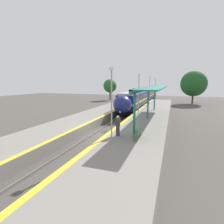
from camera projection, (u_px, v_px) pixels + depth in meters
ground_plane at (100, 135)px, 18.27m from camera, size 120.00×120.00×0.00m
rail_left at (94, 134)px, 18.50m from camera, size 0.08×90.00×0.15m
rail_right at (107, 135)px, 18.03m from camera, size 0.08×90.00×0.15m
train at (143, 96)px, 42.65m from camera, size 2.85×39.41×3.76m
platform_right at (139, 134)px, 16.85m from camera, size 4.99×64.00×1.00m
platform_left at (68, 127)px, 19.47m from camera, size 4.60×64.00×1.00m
platform_bench at (138, 133)px, 13.80m from camera, size 0.44×1.72×0.89m
person_waiting at (118, 125)px, 14.53m from camera, size 0.36×0.23×1.73m
railway_signal at (133, 95)px, 41.49m from camera, size 0.28×0.28×4.15m
lamppost_near at (112, 98)px, 13.84m from camera, size 0.36×0.20×5.60m
lamppost_mid at (139, 92)px, 24.53m from camera, size 0.36×0.20×5.60m
lamppost_far at (149, 89)px, 35.21m from camera, size 0.36×0.20×5.60m
lamppost_farthest at (155, 87)px, 45.90m from camera, size 0.36×0.20×5.60m
station_canopy at (153, 89)px, 20.78m from camera, size 2.02×18.65×3.94m
background_tree_left at (110, 86)px, 54.49m from camera, size 4.16×4.16×6.54m
background_tree_right at (194, 84)px, 44.84m from camera, size 6.52×6.52×8.44m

